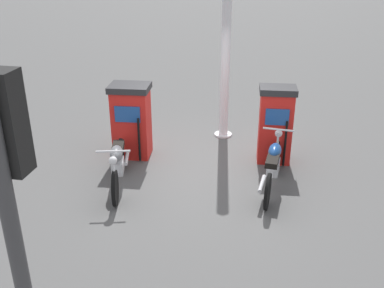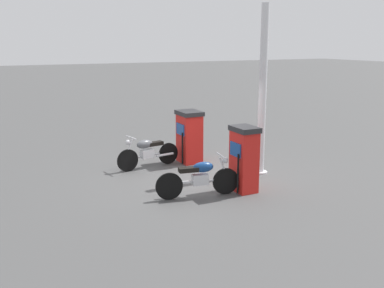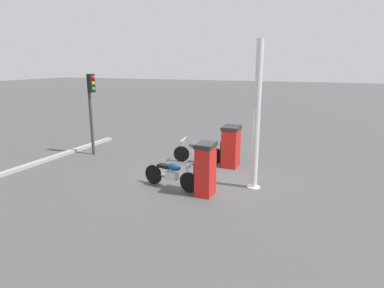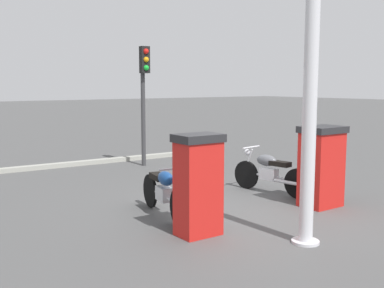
{
  "view_description": "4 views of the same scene",
  "coord_description": "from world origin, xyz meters",
  "px_view_note": "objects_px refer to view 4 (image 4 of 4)",
  "views": [
    {
      "loc": [
        7.7,
        0.55,
        4.02
      ],
      "look_at": [
        0.5,
        -0.11,
        0.76
      ],
      "focal_mm": 41.87,
      "sensor_mm": 36.0,
      "label": 1
    },
    {
      "loc": [
        5.05,
        9.78,
        3.44
      ],
      "look_at": [
        0.41,
        0.57,
        1.05
      ],
      "focal_mm": 41.52,
      "sensor_mm": 36.0,
      "label": 2
    },
    {
      "loc": [
        -3.34,
        9.75,
        3.71
      ],
      "look_at": [
        0.59,
        -0.36,
        1.0
      ],
      "focal_mm": 30.31,
      "sensor_mm": 36.0,
      "label": 3
    },
    {
      "loc": [
        -5.97,
        5.48,
        2.27
      ],
      "look_at": [
        1.07,
        0.4,
        1.15
      ],
      "focal_mm": 43.18,
      "sensor_mm": 36.0,
      "label": 4
    }
  ],
  "objects_px": {
    "motorcycle_far_pump": "(164,190)",
    "canopy_support_pole": "(310,96)",
    "fuel_pump_far": "(198,184)",
    "motorcycle_near_pump": "(270,171)",
    "fuel_pump_near": "(321,166)",
    "roadside_traffic_light": "(144,84)"
  },
  "relations": [
    {
      "from": "motorcycle_far_pump",
      "to": "canopy_support_pole",
      "type": "distance_m",
      "value": 2.99
    },
    {
      "from": "fuel_pump_far",
      "to": "motorcycle_near_pump",
      "type": "xyz_separation_m",
      "value": [
        1.3,
        -2.84,
        -0.32
      ]
    },
    {
      "from": "fuel_pump_near",
      "to": "roadside_traffic_light",
      "type": "distance_m",
      "value": 5.89
    },
    {
      "from": "fuel_pump_near",
      "to": "motorcycle_far_pump",
      "type": "relative_size",
      "value": 0.78
    },
    {
      "from": "fuel_pump_near",
      "to": "motorcycle_near_pump",
      "type": "bearing_deg",
      "value": 0.94
    },
    {
      "from": "motorcycle_far_pump",
      "to": "canopy_support_pole",
      "type": "bearing_deg",
      "value": -158.12
    },
    {
      "from": "motorcycle_near_pump",
      "to": "fuel_pump_far",
      "type": "bearing_deg",
      "value": 114.65
    },
    {
      "from": "roadside_traffic_light",
      "to": "fuel_pump_far",
      "type": "bearing_deg",
      "value": 157.45
    },
    {
      "from": "roadside_traffic_light",
      "to": "motorcycle_far_pump",
      "type": "bearing_deg",
      "value": 153.68
    },
    {
      "from": "fuel_pump_far",
      "to": "roadside_traffic_light",
      "type": "xyz_separation_m",
      "value": [
        5.67,
        -2.36,
        1.49
      ]
    },
    {
      "from": "fuel_pump_far",
      "to": "motorcycle_far_pump",
      "type": "relative_size",
      "value": 0.8
    },
    {
      "from": "fuel_pump_near",
      "to": "motorcycle_near_pump",
      "type": "height_order",
      "value": "fuel_pump_near"
    },
    {
      "from": "fuel_pump_far",
      "to": "motorcycle_far_pump",
      "type": "distance_m",
      "value": 1.16
    },
    {
      "from": "canopy_support_pole",
      "to": "roadside_traffic_light",
      "type": "bearing_deg",
      "value": -10.87
    },
    {
      "from": "fuel_pump_near",
      "to": "roadside_traffic_light",
      "type": "xyz_separation_m",
      "value": [
        5.67,
        0.5,
        1.51
      ]
    },
    {
      "from": "motorcycle_near_pump",
      "to": "roadside_traffic_light",
      "type": "bearing_deg",
      "value": 6.26
    },
    {
      "from": "fuel_pump_far",
      "to": "canopy_support_pole",
      "type": "distance_m",
      "value": 2.07
    },
    {
      "from": "motorcycle_near_pump",
      "to": "motorcycle_far_pump",
      "type": "height_order",
      "value": "motorcycle_far_pump"
    },
    {
      "from": "fuel_pump_near",
      "to": "motorcycle_far_pump",
      "type": "height_order",
      "value": "fuel_pump_near"
    },
    {
      "from": "motorcycle_near_pump",
      "to": "roadside_traffic_light",
      "type": "relative_size",
      "value": 0.58
    },
    {
      "from": "motorcycle_near_pump",
      "to": "motorcycle_far_pump",
      "type": "xyz_separation_m",
      "value": [
        -0.19,
        2.73,
        0.01
      ]
    },
    {
      "from": "motorcycle_far_pump",
      "to": "canopy_support_pole",
      "type": "height_order",
      "value": "canopy_support_pole"
    }
  ]
}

